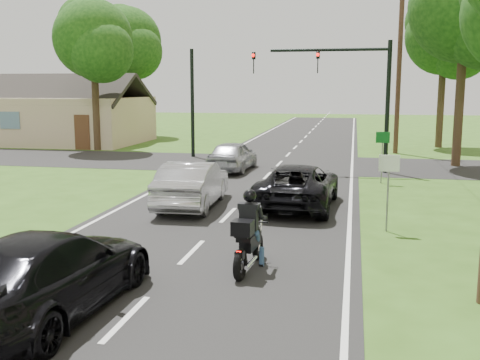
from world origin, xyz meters
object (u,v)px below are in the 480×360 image
silver_suv (233,156)px  motorcycle_rider (249,239)px  traffic_signal (347,82)px  sign_white (389,174)px  utility_pole_far (399,67)px  silver_sedan (192,184)px  sign_green (383,145)px  dark_suv (298,185)px  dark_car_behind (47,273)px

silver_suv → motorcycle_rider: bearing=106.3°
traffic_signal → sign_white: 11.39m
utility_pole_far → sign_white: 19.39m
silver_suv → traffic_signal: traffic_signal is taller
motorcycle_rider → silver_sedan: 6.73m
traffic_signal → sign_green: traffic_signal is taller
utility_pole_far → silver_sedan: bearing=-114.2°
silver_sedan → dark_suv: bearing=-171.5°
dark_suv → traffic_signal: 9.10m
traffic_signal → motorcycle_rider: bearing=-96.7°
dark_suv → utility_pole_far: 17.42m
traffic_signal → sign_green: bearing=-62.6°
sign_white → sign_green: same height
dark_suv → traffic_signal: size_ratio=0.81×
traffic_signal → sign_green: 4.24m
silver_sedan → dark_car_behind: bearing=87.6°
silver_suv → utility_pole_far: 12.74m
utility_pole_far → sign_green: utility_pole_far is taller
motorcycle_rider → silver_sedan: bearing=121.5°
traffic_signal → sign_green: (1.56, -3.02, -2.54)m
silver_sedan → dark_car_behind: (0.03, -9.06, -0.01)m
sign_green → dark_car_behind: bearing=-112.7°
motorcycle_rider → sign_white: 5.15m
motorcycle_rider → dark_suv: size_ratio=0.41×
dark_car_behind → utility_pole_far: size_ratio=0.51×
silver_suv → sign_green: size_ratio=1.97×
sign_green → silver_sedan: bearing=-136.6°
dark_car_behind → sign_green: size_ratio=2.41×
traffic_signal → utility_pole_far: size_ratio=0.64×
motorcycle_rider → traffic_signal: size_ratio=0.33×
dark_suv → traffic_signal: bearing=-96.9°
silver_suv → silver_sedan: bearing=95.5°
dark_car_behind → utility_pole_far: 27.49m
dark_car_behind → sign_green: 16.33m
dark_suv → silver_suv: bearing=-60.5°
motorcycle_rider → silver_suv: 14.55m
utility_pole_far → sign_green: size_ratio=4.71×
traffic_signal → utility_pole_far: (2.86, 8.00, 0.95)m
dark_car_behind → traffic_signal: traffic_signal is taller
dark_suv → sign_white: 3.92m
silver_sedan → sign_white: (6.13, -2.02, 0.83)m
motorcycle_rider → sign_green: bearing=79.5°
utility_pole_far → sign_green: bearing=-96.7°
motorcycle_rider → silver_sedan: (-3.02, 6.02, 0.06)m
dark_suv → sign_white: bearing=137.7°
traffic_signal → sign_green: size_ratio=3.00×
sign_white → traffic_signal: bearing=97.0°
motorcycle_rider → silver_suv: bearing=108.5°
silver_sedan → dark_car_behind: silver_sedan is taller
dark_car_behind → sign_white: size_ratio=2.41×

